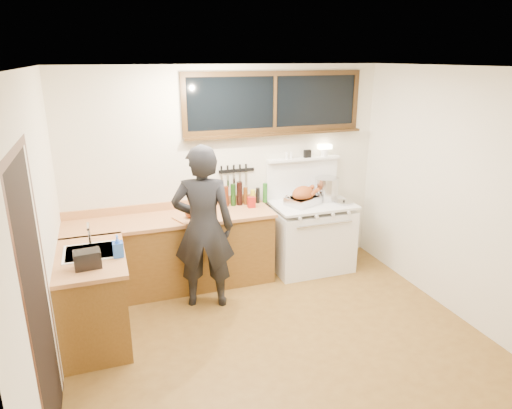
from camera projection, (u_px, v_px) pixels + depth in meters
name	position (u px, v px, depth m)	size (l,w,h in m)	color
ground_plane	(279.00, 341.00, 4.54)	(4.00, 3.50, 0.02)	brown
room_shell	(282.00, 179.00, 4.02)	(4.10, 3.60, 2.65)	beige
counter_back	(172.00, 252.00, 5.45)	(2.44, 0.64, 1.00)	brown
counter_left	(94.00, 298.00, 4.43)	(0.64, 1.09, 0.90)	brown
sink_unit	(91.00, 257.00, 4.38)	(0.50, 0.45, 0.37)	white
vintage_stove	(310.00, 234.00, 5.97)	(1.02, 0.74, 1.59)	white
back_window	(275.00, 109.00, 5.63)	(2.32, 0.13, 0.77)	black
left_doorway	(39.00, 304.00, 3.08)	(0.02, 1.04, 2.17)	black
knife_strip	(235.00, 171.00, 5.71)	(0.46, 0.03, 0.28)	black
man	(203.00, 228.00, 4.94)	(0.77, 0.61, 1.83)	black
soap_bottle	(118.00, 246.00, 4.24)	(0.10, 0.10, 0.21)	blue
toaster	(87.00, 259.00, 4.02)	(0.24, 0.18, 0.16)	black
cutting_board	(195.00, 214.00, 5.26)	(0.50, 0.44, 0.14)	#BF804C
roast_turkey	(303.00, 197.00, 5.74)	(0.49, 0.44, 0.24)	silver
stockpot	(326.00, 189.00, 5.92)	(0.37, 0.37, 0.29)	silver
saucepan	(311.00, 192.00, 6.10)	(0.18, 0.28, 0.12)	silver
pot_lid	(344.00, 202.00, 5.82)	(0.30, 0.30, 0.04)	silver
coffee_tin	(251.00, 202.00, 5.64)	(0.09, 0.07, 0.13)	#A01A11
pitcher	(213.00, 203.00, 5.57)	(0.10, 0.10, 0.16)	white
bottle_cluster	(243.00, 195.00, 5.73)	(0.58, 0.07, 0.30)	black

